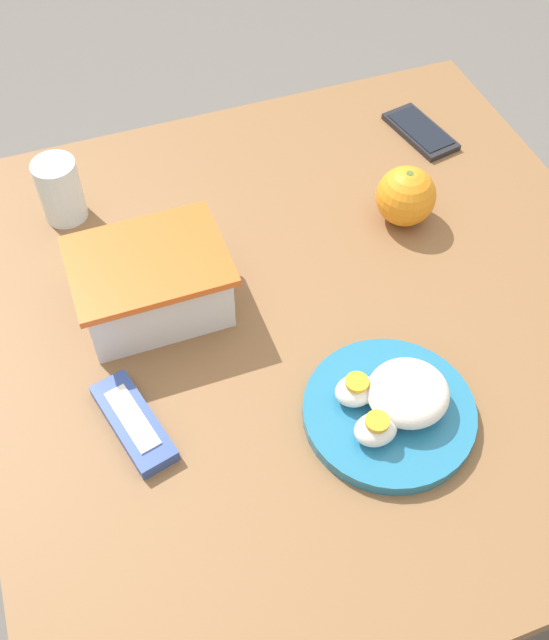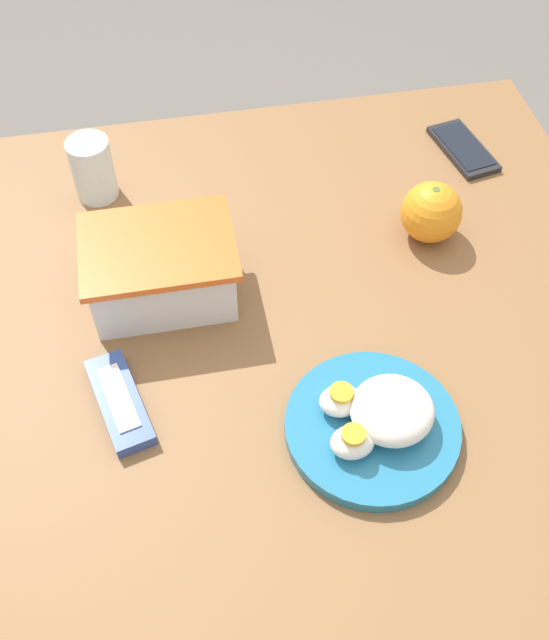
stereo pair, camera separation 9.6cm
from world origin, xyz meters
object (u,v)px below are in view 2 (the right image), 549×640
Objects in this scene: food_container at (162,272)px; rice_plate at (376,421)px; drinking_glass at (93,169)px; cell_phone at (463,149)px; orange_fruit at (431,212)px; candy_bar at (120,402)px.

food_container is 0.96× the size of rice_plate.
cell_phone is at bearing -0.83° from drinking_glass.
orange_fruit is 0.50m from drinking_glass.
drinking_glass reaches higher than candy_bar.
orange_fruit is 0.51m from candy_bar.
orange_fruit is at bearing 6.12° from food_container.
food_container is 0.39m from orange_fruit.
food_container is 0.19m from candy_bar.
cell_phone is at bearing 33.64° from candy_bar.
food_container is at bearing 67.53° from candy_bar.
food_container is at bearing 130.55° from rice_plate.
cell_phone is 1.47× the size of drinking_glass.
food_container is at bearing -69.64° from drinking_glass.
candy_bar is (-0.30, 0.09, -0.01)m from rice_plate.
candy_bar is 0.69m from cell_phone.
rice_plate is 1.42× the size of candy_bar.
candy_bar is (-0.07, -0.17, -0.03)m from food_container.
cell_phone is at bearing 55.66° from orange_fruit.
candy_bar is at bearing -155.10° from orange_fruit.
orange_fruit is at bearing 24.90° from candy_bar.
cell_phone is at bearing 59.48° from rice_plate.
rice_plate is at bearing -118.25° from orange_fruit.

